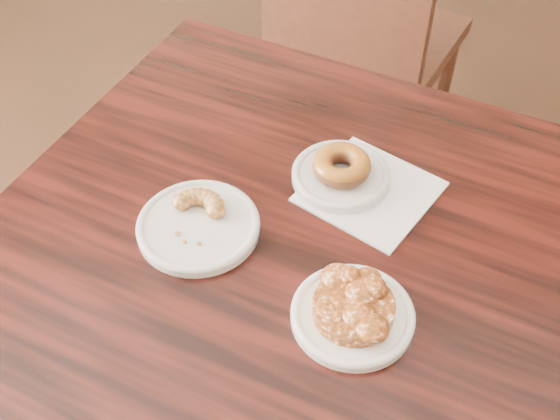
# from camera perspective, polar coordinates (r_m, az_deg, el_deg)

# --- Properties ---
(cafe_table) EXTENTS (1.12, 1.12, 0.75)m
(cafe_table) POSITION_cam_1_polar(r_m,az_deg,el_deg) (1.27, 0.91, -14.46)
(cafe_table) COLOR black
(cafe_table) RESTS_ON floor
(chair_far) EXTENTS (0.59, 0.59, 0.90)m
(chair_far) POSITION_cam_1_polar(r_m,az_deg,el_deg) (1.90, 7.28, 13.48)
(chair_far) COLOR black
(chair_far) RESTS_ON floor
(napkin) EXTENTS (0.23, 0.23, 0.00)m
(napkin) POSITION_cam_1_polar(r_m,az_deg,el_deg) (1.05, 7.32, 1.49)
(napkin) COLOR white
(napkin) RESTS_ON cafe_table
(plate_donut) EXTENTS (0.15, 0.15, 0.01)m
(plate_donut) POSITION_cam_1_polar(r_m,az_deg,el_deg) (1.05, 4.95, 2.77)
(plate_donut) COLOR silver
(plate_donut) RESTS_ON napkin
(plate_cruller) EXTENTS (0.17, 0.17, 0.01)m
(plate_cruller) POSITION_cam_1_polar(r_m,az_deg,el_deg) (0.99, -6.65, -1.35)
(plate_cruller) COLOR silver
(plate_cruller) RESTS_ON cafe_table
(plate_fritter) EXTENTS (0.16, 0.16, 0.01)m
(plate_fritter) POSITION_cam_1_polar(r_m,az_deg,el_deg) (0.90, 5.91, -8.55)
(plate_fritter) COLOR white
(plate_fritter) RESTS_ON cafe_table
(glazed_donut) EXTENTS (0.09, 0.09, 0.03)m
(glazed_donut) POSITION_cam_1_polar(r_m,az_deg,el_deg) (1.04, 5.03, 3.61)
(glazed_donut) COLOR brown
(glazed_donut) RESTS_ON plate_donut
(apple_fritter) EXTENTS (0.15, 0.15, 0.03)m
(apple_fritter) POSITION_cam_1_polar(r_m,az_deg,el_deg) (0.88, 6.02, -7.72)
(apple_fritter) COLOR #411C07
(apple_fritter) RESTS_ON plate_fritter
(cruller_fragment) EXTENTS (0.09, 0.09, 0.03)m
(cruller_fragment) POSITION_cam_1_polar(r_m,az_deg,el_deg) (0.98, -6.74, -0.64)
(cruller_fragment) COLOR #5D3C12
(cruller_fragment) RESTS_ON plate_cruller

